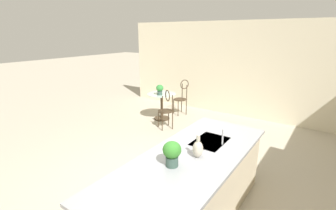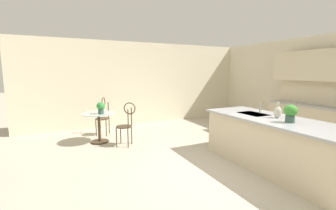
% 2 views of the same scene
% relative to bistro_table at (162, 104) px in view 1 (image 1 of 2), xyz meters
% --- Properties ---
extents(ground_plane, '(40.00, 40.00, 0.00)m').
position_rel_bistro_table_xyz_m(ground_plane, '(2.67, 1.77, -0.45)').
color(ground_plane, '#B2A893').
extents(wall_left_window, '(0.12, 7.80, 2.70)m').
position_rel_bistro_table_xyz_m(wall_left_window, '(-1.59, 1.77, 0.90)').
color(wall_left_window, beige).
rests_on(wall_left_window, ground).
extents(kitchen_island, '(2.80, 1.06, 0.92)m').
position_rel_bistro_table_xyz_m(kitchen_island, '(2.97, 2.62, 0.02)').
color(kitchen_island, beige).
rests_on(kitchen_island, ground).
extents(bistro_table, '(0.80, 0.80, 0.74)m').
position_rel_bistro_table_xyz_m(bistro_table, '(0.00, 0.00, 0.00)').
color(bistro_table, '#3D2D1E').
rests_on(bistro_table, ground).
extents(chair_near_window, '(0.52, 0.51, 1.04)m').
position_rel_bistro_table_xyz_m(chair_near_window, '(-0.71, 0.22, 0.13)').
color(chair_near_window, '#3D2D1E').
rests_on(chair_near_window, ground).
extents(chair_by_island, '(0.53, 0.53, 1.04)m').
position_rel_bistro_table_xyz_m(chair_by_island, '(0.54, 0.54, 0.13)').
color(chair_by_island, '#3D2D1E').
rests_on(chair_by_island, ground).
extents(sink_faucet, '(0.02, 0.02, 0.22)m').
position_rel_bistro_table_xyz_m(sink_faucet, '(2.42, 2.80, 0.58)').
color(sink_faucet, '#B2B5BA').
rests_on(sink_faucet, kitchen_island).
extents(potted_plant_on_table, '(0.20, 0.20, 0.28)m').
position_rel_bistro_table_xyz_m(potted_plant_on_table, '(0.13, 0.04, 0.45)').
color(potted_plant_on_table, '#385147').
rests_on(potted_plant_on_table, bistro_table).
extents(potted_plant_counter_near, '(0.21, 0.21, 0.30)m').
position_rel_bistro_table_xyz_m(potted_plant_counter_near, '(3.27, 2.55, 0.64)').
color(potted_plant_counter_near, '#385147').
rests_on(potted_plant_counter_near, kitchen_island).
extents(vase_on_counter, '(0.13, 0.13, 0.29)m').
position_rel_bistro_table_xyz_m(vase_on_counter, '(2.92, 2.69, 0.58)').
color(vase_on_counter, '#BCB29E').
rests_on(vase_on_counter, kitchen_island).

